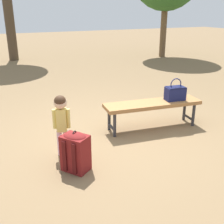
{
  "coord_description": "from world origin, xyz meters",
  "views": [
    {
      "loc": [
        1.59,
        3.65,
        1.89
      ],
      "look_at": [
        -0.02,
        0.15,
        0.45
      ],
      "focal_mm": 45.0,
      "sensor_mm": 36.0,
      "label": 1
    }
  ],
  "objects_px": {
    "handbag": "(175,93)",
    "backpack_large": "(76,151)",
    "child_standing": "(61,116)",
    "park_bench": "(153,105)"
  },
  "relations": [
    {
      "from": "handbag",
      "to": "backpack_large",
      "type": "height_order",
      "value": "handbag"
    },
    {
      "from": "handbag",
      "to": "child_standing",
      "type": "relative_size",
      "value": 0.43
    },
    {
      "from": "child_standing",
      "to": "handbag",
      "type": "bearing_deg",
      "value": -173.49
    },
    {
      "from": "child_standing",
      "to": "backpack_large",
      "type": "bearing_deg",
      "value": 95.5
    },
    {
      "from": "backpack_large",
      "to": "handbag",
      "type": "bearing_deg",
      "value": -161.22
    },
    {
      "from": "child_standing",
      "to": "backpack_large",
      "type": "xyz_separation_m",
      "value": [
        -0.04,
        0.43,
        -0.3
      ]
    },
    {
      "from": "park_bench",
      "to": "child_standing",
      "type": "height_order",
      "value": "child_standing"
    },
    {
      "from": "handbag",
      "to": "backpack_large",
      "type": "distance_m",
      "value": 2.07
    },
    {
      "from": "park_bench",
      "to": "handbag",
      "type": "relative_size",
      "value": 4.44
    },
    {
      "from": "handbag",
      "to": "park_bench",
      "type": "bearing_deg",
      "value": -8.14
    }
  ]
}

